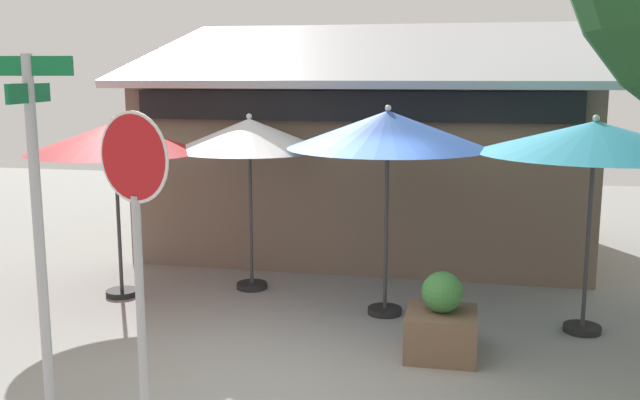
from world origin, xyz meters
TOP-DOWN VIEW (x-y plane):
  - ground_plane at (0.00, 0.00)m, footprint 28.00×28.00m
  - cafe_building at (-0.09, 5.63)m, footprint 7.65×4.61m
  - street_sign_post at (-1.92, -1.46)m, footprint 0.82×0.76m
  - stop_sign at (-0.87, -1.75)m, footprint 0.68×0.25m
  - patio_umbrella_crimson_left at (-3.02, 2.01)m, footprint 2.33×2.33m
  - patio_umbrella_ivory_center at (-1.35, 2.71)m, footprint 2.15×2.15m
  - patio_umbrella_royal_blue_right at (0.66, 2.00)m, footprint 2.50×2.50m
  - patio_umbrella_teal_far_right at (3.05, 1.83)m, footprint 2.68×2.68m
  - sidewalk_planter at (1.42, 0.75)m, footprint 0.76×0.76m

SIDE VIEW (x-z plane):
  - ground_plane at x=0.00m, z-range -0.10..0.00m
  - sidewalk_planter at x=1.42m, z-range -0.11..0.83m
  - cafe_building at x=-0.09m, z-range -0.45..3.58m
  - stop_sign at x=-0.87m, z-range 0.52..3.28m
  - street_sign_post at x=-1.92m, z-range 0.32..3.52m
  - patio_umbrella_crimson_left at x=-3.02m, z-range 0.95..3.43m
  - patio_umbrella_ivory_center at x=-1.35m, z-range 0.95..3.45m
  - patio_umbrella_teal_far_right at x=3.05m, z-range 1.02..3.61m
  - patio_umbrella_royal_blue_right at x=0.66m, z-range 1.02..3.69m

